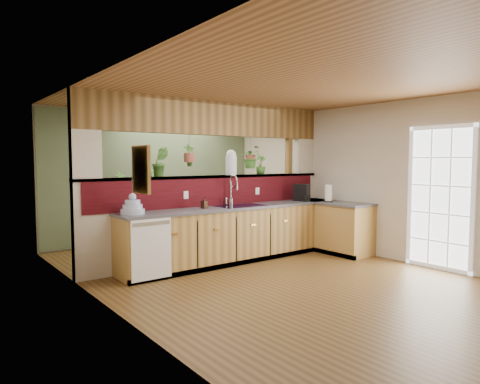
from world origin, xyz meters
TOP-DOWN VIEW (x-y plane):
  - ground at (0.00, 0.00)m, footprint 4.60×7.00m
  - ceiling at (0.00, 0.00)m, footprint 4.60×7.00m
  - wall_back at (0.00, 3.50)m, footprint 4.60×0.02m
  - wall_left at (-2.30, 0.00)m, footprint 0.02×7.00m
  - wall_right at (2.30, 0.00)m, footprint 0.02×7.00m
  - pass_through_partition at (0.03, 1.35)m, footprint 4.60×0.21m
  - pass_through_ledge at (0.00, 1.35)m, footprint 4.60×0.21m
  - header_beam at (0.00, 1.35)m, footprint 4.60×0.15m
  - sage_backwall at (0.00, 3.48)m, footprint 4.55×0.02m
  - countertop at (0.84, 0.87)m, footprint 4.14×1.52m
  - dishwasher at (-1.48, 0.66)m, footprint 0.58×0.03m
  - navy_sink at (0.25, 0.98)m, footprint 0.82×0.50m
  - french_door at (2.27, -1.30)m, footprint 0.06×1.02m
  - framed_print at (-2.27, -0.80)m, footprint 0.04×0.35m
  - faucet at (0.21, 1.13)m, footprint 0.22×0.22m
  - dish_stack at (-1.59, 1.00)m, footprint 0.33×0.33m
  - soap_dispenser at (-0.43, 1.00)m, footprint 0.10×0.10m
  - coffee_maker at (1.64, 0.93)m, footprint 0.17×0.28m
  - paper_towel at (1.89, 0.52)m, footprint 0.15×0.15m
  - glass_jar at (0.35, 1.35)m, footprint 0.19×0.19m
  - ledge_plant_left at (-0.99, 1.35)m, footprint 0.30×0.28m
  - ledge_plant_right at (1.00, 1.35)m, footprint 0.23×0.23m
  - hanging_plant_a at (-0.48, 1.35)m, footprint 0.20×0.17m
  - hanging_plant_b at (0.77, 1.35)m, footprint 0.41×0.37m
  - shelving_console at (-0.44, 3.25)m, footprint 1.49×0.76m
  - shelf_plant_a at (-0.86, 3.25)m, footprint 0.28×0.24m
  - shelf_plant_b at (-0.14, 3.25)m, footprint 0.35×0.35m
  - floor_plant at (0.74, 2.20)m, footprint 0.89×0.83m

SIDE VIEW (x-z plane):
  - ground at x=0.00m, z-range -0.01..0.01m
  - floor_plant at x=0.74m, z-range 0.00..0.80m
  - countertop at x=0.84m, z-range 0.00..0.90m
  - dishwasher at x=-1.48m, z-range 0.05..0.87m
  - shelving_console at x=-0.44m, z-range 0.02..0.98m
  - navy_sink at x=0.25m, z-range 0.73..0.91m
  - soap_dispenser at x=-0.43m, z-range 0.90..1.07m
  - dish_stack at x=-1.59m, z-range 0.85..1.13m
  - coffee_maker at x=1.64m, z-range 0.89..1.20m
  - paper_towel at x=1.89m, z-range 0.89..1.21m
  - french_door at x=2.27m, z-range -0.03..2.13m
  - faucet at x=0.21m, z-range 0.92..1.42m
  - pass_through_partition at x=0.03m, z-range -0.11..2.49m
  - shelf_plant_a at x=-0.86m, z-range 0.98..1.43m
  - shelf_plant_b at x=-0.14m, z-range 0.98..1.46m
  - wall_back at x=0.00m, z-range 0.00..2.60m
  - wall_left at x=-2.30m, z-range 0.00..2.60m
  - wall_right at x=2.30m, z-range 0.00..2.60m
  - sage_backwall at x=0.00m, z-range 0.02..2.58m
  - pass_through_ledge at x=0.00m, z-range 1.35..1.39m
  - framed_print at x=-2.27m, z-range 1.32..1.78m
  - ledge_plant_right at x=1.00m, z-range 1.39..1.74m
  - glass_jar at x=0.35m, z-range 1.39..1.82m
  - ledge_plant_left at x=-0.99m, z-range 1.39..1.84m
  - hanging_plant_a at x=-0.48m, z-range 1.60..2.07m
  - hanging_plant_b at x=0.77m, z-range 1.61..2.12m
  - header_beam at x=0.00m, z-range 2.05..2.60m
  - ceiling at x=0.00m, z-range 2.60..2.60m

